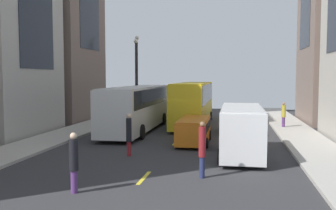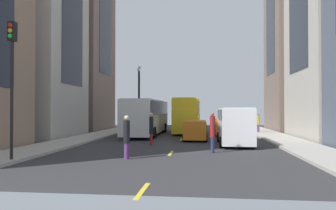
{
  "view_description": "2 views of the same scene",
  "coord_description": "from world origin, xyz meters",
  "views": [
    {
      "loc": [
        3.56,
        -27.23,
        4.1
      ],
      "look_at": [
        -1.78,
        3.12,
        1.79
      ],
      "focal_mm": 40.26,
      "sensor_mm": 36.0,
      "label": 1
    },
    {
      "loc": [
        1.82,
        -30.48,
        2.42
      ],
      "look_at": [
        -1.91,
        3.1,
        2.96
      ],
      "focal_mm": 34.28,
      "sensor_mm": 36.0,
      "label": 2
    }
  ],
  "objects": [
    {
      "name": "ground_plane",
      "position": [
        0.0,
        0.0,
        0.0
      ],
      "size": [
        43.09,
        43.09,
        0.0
      ],
      "primitive_type": "plane",
      "color": "#333335"
    },
    {
      "name": "sidewalk_west",
      "position": [
        -8.07,
        0.0,
        0.07
      ],
      "size": [
        2.95,
        44.0,
        0.15
      ],
      "primitive_type": "cube",
      "color": "#B2ADA3",
      "rests_on": "ground"
    },
    {
      "name": "sidewalk_east",
      "position": [
        8.07,
        0.0,
        0.07
      ],
      "size": [
        2.95,
        44.0,
        0.15
      ],
      "primitive_type": "cube",
      "color": "#B2ADA3",
      "rests_on": "ground"
    },
    {
      "name": "lane_stripe_0",
      "position": [
        0.0,
        -21.0,
        0.01
      ],
      "size": [
        0.16,
        2.0,
        0.01
      ],
      "primitive_type": "cube",
      "color": "yellow",
      "rests_on": "ground"
    },
    {
      "name": "lane_stripe_1",
      "position": [
        0.0,
        -12.6,
        0.01
      ],
      "size": [
        0.16,
        2.0,
        0.01
      ],
      "primitive_type": "cube",
      "color": "yellow",
      "rests_on": "ground"
    },
    {
      "name": "lane_stripe_2",
      "position": [
        0.0,
        -4.2,
        0.01
      ],
      "size": [
        0.16,
        2.0,
        0.01
      ],
      "primitive_type": "cube",
      "color": "yellow",
      "rests_on": "ground"
    },
    {
      "name": "lane_stripe_3",
      "position": [
        0.0,
        4.2,
        0.01
      ],
      "size": [
        0.16,
        2.0,
        0.01
      ],
      "primitive_type": "cube",
      "color": "yellow",
      "rests_on": "ground"
    },
    {
      "name": "lane_stripe_4",
      "position": [
        0.0,
        12.6,
        0.01
      ],
      "size": [
        0.16,
        2.0,
        0.01
      ],
      "primitive_type": "cube",
      "color": "yellow",
      "rests_on": "ground"
    },
    {
      "name": "lane_stripe_5",
      "position": [
        0.0,
        21.0,
        0.01
      ],
      "size": [
        0.16,
        2.0,
        0.01
      ],
      "primitive_type": "cube",
      "color": "yellow",
      "rests_on": "ground"
    },
    {
      "name": "building_west_1",
      "position": [
        -14.48,
        -3.22,
        10.31
      ],
      "size": [
        9.55,
        8.08,
        20.62
      ],
      "color": "#B7B2A8",
      "rests_on": "ground"
    },
    {
      "name": "building_west_2",
      "position": [
        -13.59,
        6.42,
        14.78
      ],
      "size": [
        7.76,
        8.46,
        29.55
      ],
      "color": "#7A665B",
      "rests_on": "ground"
    },
    {
      "name": "building_east_2",
      "position": [
        12.91,
        8.55,
        14.83
      ],
      "size": [
        6.39,
        8.65,
        29.66
      ],
      "color": "#7A665B",
      "rests_on": "ground"
    },
    {
      "name": "city_bus_white",
      "position": [
        -3.65,
        0.43,
        2.01
      ],
      "size": [
        2.8,
        12.59,
        3.35
      ],
      "color": "silver",
      "rests_on": "ground"
    },
    {
      "name": "streetcar_yellow",
      "position": [
        0.12,
        5.03,
        2.12
      ],
      "size": [
        2.7,
        12.51,
        3.59
      ],
      "color": "yellow",
      "rests_on": "ground"
    },
    {
      "name": "delivery_van_white",
      "position": [
        3.97,
        -7.74,
        1.52
      ],
      "size": [
        2.25,
        6.06,
        2.58
      ],
      "color": "white",
      "rests_on": "ground"
    },
    {
      "name": "car_orange_0",
      "position": [
        3.83,
        0.64,
        0.91
      ],
      "size": [
        2.04,
        4.64,
        1.55
      ],
      "color": "orange",
      "rests_on": "ground"
    },
    {
      "name": "car_orange_1",
      "position": [
        1.16,
        -4.35,
        0.91
      ],
      "size": [
        1.91,
        4.75,
        1.54
      ],
      "color": "orange",
      "rests_on": "ground"
    },
    {
      "name": "pedestrian_crossing_near",
      "position": [
        -1.77,
        -8.61,
        1.22
      ],
      "size": [
        0.29,
        0.29,
        2.23
      ],
      "rotation": [
        0.0,
        0.0,
        4.84
      ],
      "color": "maroon",
      "rests_on": "ground"
    },
    {
      "name": "pedestrian_walking_far",
      "position": [
        -1.96,
        -14.96,
        1.16
      ],
      "size": [
        0.32,
        0.32,
        2.16
      ],
      "rotation": [
        0.0,
        0.0,
        4.53
      ],
      "color": "#593372",
      "rests_on": "ground"
    },
    {
      "name": "pedestrian_crossing_mid",
      "position": [
        2.32,
        -12.19,
        1.25
      ],
      "size": [
        0.29,
        0.29,
        2.3
      ],
      "rotation": [
        0.0,
        0.0,
        5.73
      ],
      "color": "navy",
      "rests_on": "ground"
    },
    {
      "name": "pedestrian_waiting_curb",
      "position": [
        7.44,
        3.47,
        1.18
      ],
      "size": [
        0.33,
        0.33,
        1.94
      ],
      "rotation": [
        0.0,
        0.0,
        6.23
      ],
      "color": "#593372",
      "rests_on": "ground"
    },
    {
      "name": "traffic_light_near_corner",
      "position": [
        -6.99,
        -16.59,
        4.54
      ],
      "size": [
        0.32,
        0.44,
        6.37
      ],
      "color": "black",
      "rests_on": "ground"
    },
    {
      "name": "streetlamp_near",
      "position": [
        -7.09,
        12.97,
        5.0
      ],
      "size": [
        0.44,
        0.44,
        8.04
      ],
      "color": "black",
      "rests_on": "ground"
    },
    {
      "name": "streetlamp_far",
      "position": [
        -7.09,
        13.51,
        5.22
      ],
      "size": [
        0.44,
        0.44,
        8.47
      ],
      "color": "black",
      "rests_on": "ground"
    }
  ]
}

